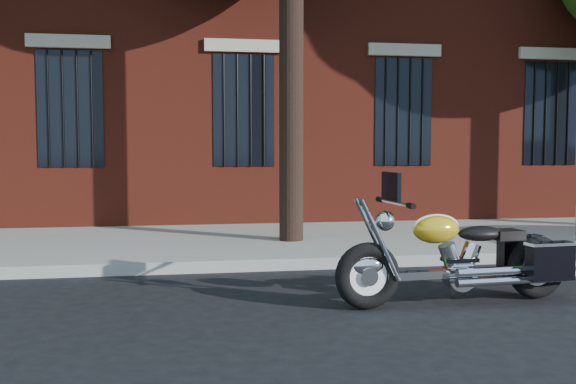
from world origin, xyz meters
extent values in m
plane|color=black|center=(0.00, 0.00, 0.00)|extent=(120.00, 120.00, 0.00)
cube|color=gray|center=(0.00, 1.38, 0.07)|extent=(40.00, 0.16, 0.15)
cube|color=gray|center=(0.00, 3.26, 0.07)|extent=(40.00, 3.60, 0.15)
cube|color=black|center=(0.00, 5.11, 2.20)|extent=(1.10, 0.14, 2.00)
cube|color=#B2A893|center=(0.00, 5.08, 3.35)|extent=(1.40, 0.20, 0.22)
cylinder|color=black|center=(0.00, 5.03, 2.20)|extent=(0.04, 0.04, 2.00)
cylinder|color=black|center=(0.50, 2.90, 2.50)|extent=(0.36, 0.36, 5.00)
torus|color=black|center=(0.62, -0.72, 0.33)|extent=(0.65, 0.19, 0.64)
torus|color=black|center=(2.44, -0.58, 0.33)|extent=(0.65, 0.19, 0.64)
cylinder|color=white|center=(0.62, -0.72, 0.33)|extent=(0.48, 0.10, 0.48)
cylinder|color=white|center=(2.44, -0.58, 0.33)|extent=(0.48, 0.10, 0.48)
ellipsoid|color=white|center=(0.62, -0.72, 0.42)|extent=(0.35, 0.15, 0.18)
ellipsoid|color=gold|center=(2.44, -0.58, 0.44)|extent=(0.35, 0.16, 0.18)
cube|color=white|center=(1.53, -0.65, 0.31)|extent=(1.45, 0.21, 0.08)
cylinder|color=white|center=(1.58, -0.65, 0.29)|extent=(0.32, 0.20, 0.31)
cylinder|color=white|center=(2.07, -0.78, 0.30)|extent=(1.21, 0.18, 0.09)
ellipsoid|color=gold|center=(1.32, -0.67, 0.75)|extent=(0.50, 0.31, 0.28)
ellipsoid|color=black|center=(1.80, -0.63, 0.69)|extent=(0.49, 0.31, 0.15)
cube|color=black|center=(2.39, -0.33, 0.43)|extent=(0.47, 0.19, 0.37)
cube|color=black|center=(2.43, -0.83, 0.43)|extent=(0.47, 0.19, 0.37)
cylinder|color=white|center=(0.89, -0.70, 1.02)|extent=(0.09, 0.75, 0.03)
sphere|color=white|center=(0.79, -0.71, 0.85)|extent=(0.21, 0.21, 0.19)
cube|color=black|center=(0.85, -0.71, 1.17)|extent=(0.07, 0.39, 0.27)
camera|label=1|loc=(-1.10, -6.52, 1.54)|focal=40.00mm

